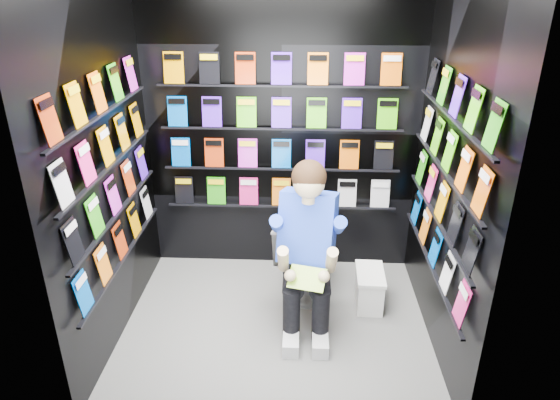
{
  "coord_description": "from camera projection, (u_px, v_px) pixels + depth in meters",
  "views": [
    {
      "loc": [
        0.19,
        -3.22,
        2.57
      ],
      "look_at": [
        0.03,
        0.15,
        1.04
      ],
      "focal_mm": 32.0,
      "sensor_mm": 36.0,
      "label": 1
    }
  ],
  "objects": [
    {
      "name": "wall_front",
      "position": [
        264.0,
        246.0,
        2.55
      ],
      "size": [
        2.4,
        0.04,
        2.6
      ],
      "primitive_type": "cube",
      "color": "black",
      "rests_on": "floor"
    },
    {
      "name": "floor",
      "position": [
        276.0,
        326.0,
        4.0
      ],
      "size": [
        2.4,
        2.4,
        0.0
      ],
      "primitive_type": "plane",
      "color": "slate",
      "rests_on": "ground"
    },
    {
      "name": "comics_right",
      "position": [
        446.0,
        177.0,
        3.41
      ],
      "size": [
        0.06,
        1.7,
        1.37
      ],
      "primitive_type": null,
      "color": "orange",
      "rests_on": "wall_right"
    },
    {
      "name": "wall_left",
      "position": [
        105.0,
        172.0,
        3.51
      ],
      "size": [
        0.04,
        2.0,
        2.6
      ],
      "primitive_type": "cube",
      "color": "black",
      "rests_on": "floor"
    },
    {
      "name": "wall_back",
      "position": [
        282.0,
        133.0,
        4.37
      ],
      "size": [
        2.4,
        0.04,
        2.6
      ],
      "primitive_type": "cube",
      "color": "black",
      "rests_on": "floor"
    },
    {
      "name": "reader",
      "position": [
        308.0,
        228.0,
        3.8
      ],
      "size": [
        0.75,
        0.94,
        1.53
      ],
      "primitive_type": null,
      "rotation": [
        0.0,
        0.0,
        -0.24
      ],
      "color": "blue",
      "rests_on": "toilet"
    },
    {
      "name": "held_comic",
      "position": [
        307.0,
        278.0,
        3.57
      ],
      "size": [
        0.29,
        0.21,
        0.11
      ],
      "primitive_type": "cube",
      "rotation": [
        -0.96,
        0.0,
        -0.24
      ],
      "color": "green",
      "rests_on": "reader"
    },
    {
      "name": "wall_right",
      "position": [
        450.0,
        178.0,
        3.41
      ],
      "size": [
        0.04,
        2.0,
        2.6
      ],
      "primitive_type": "cube",
      "color": "black",
      "rests_on": "floor"
    },
    {
      "name": "toilet",
      "position": [
        306.0,
        252.0,
        4.33
      ],
      "size": [
        0.58,
        0.83,
        0.73
      ],
      "primitive_type": "imported",
      "rotation": [
        0.0,
        0.0,
        2.91
      ],
      "color": "white",
      "rests_on": "floor"
    },
    {
      "name": "comics_back",
      "position": [
        281.0,
        133.0,
        4.34
      ],
      "size": [
        2.1,
        0.06,
        1.37
      ],
      "primitive_type": null,
      "color": "orange",
      "rests_on": "wall_back"
    },
    {
      "name": "longbox_lid",
      "position": [
        370.0,
        274.0,
        4.14
      ],
      "size": [
        0.24,
        0.41,
        0.03
      ],
      "primitive_type": "cube",
      "rotation": [
        0.0,
        0.0,
        -0.03
      ],
      "color": "white",
      "rests_on": "longbox"
    },
    {
      "name": "comics_left",
      "position": [
        109.0,
        171.0,
        3.51
      ],
      "size": [
        0.06,
        1.7,
        1.37
      ],
      "primitive_type": null,
      "color": "orange",
      "rests_on": "wall_left"
    },
    {
      "name": "longbox",
      "position": [
        369.0,
        290.0,
        4.21
      ],
      "size": [
        0.22,
        0.39,
        0.29
      ],
      "primitive_type": "cube",
      "rotation": [
        0.0,
        0.0,
        -0.03
      ],
      "color": "white",
      "rests_on": "floor"
    }
  ]
}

